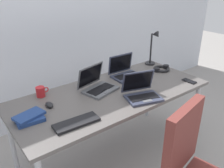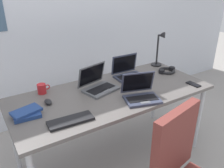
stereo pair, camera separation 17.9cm
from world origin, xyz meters
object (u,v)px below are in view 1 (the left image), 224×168
at_px(coffee_mug, 41,92).
at_px(book_stack, 29,117).
at_px(laptop_front_left, 142,93).
at_px(desk_lamp, 153,48).
at_px(cell_phone, 189,81).
at_px(laptop_center, 98,85).
at_px(headphones, 161,69).
at_px(external_keyboard, 77,123).
at_px(laptop_mid_desk, 125,72).
at_px(computer_mouse, 49,105).

bearing_deg(coffee_mug, book_stack, -124.94).
xyz_separation_m(laptop_front_left, coffee_mug, (-0.68, 0.54, 0.00)).
bearing_deg(desk_lamp, cell_phone, -95.80).
xyz_separation_m(desk_lamp, laptop_front_left, (-0.66, -0.51, -0.15)).
distance_m(laptop_center, headphones, 0.84).
distance_m(laptop_center, book_stack, 0.68).
bearing_deg(headphones, external_keyboard, -165.09).
distance_m(desk_lamp, laptop_mid_desk, 0.50).
distance_m(external_keyboard, computer_mouse, 0.35).
relative_size(laptop_front_left, laptop_center, 0.99).
distance_m(external_keyboard, coffee_mug, 0.55).
relative_size(external_keyboard, computer_mouse, 3.44).
height_order(laptop_front_left, book_stack, laptop_front_left).
bearing_deg(laptop_mid_desk, cell_phone, -49.31).
distance_m(laptop_mid_desk, headphones, 0.45).
bearing_deg(book_stack, headphones, 3.39).
xyz_separation_m(external_keyboard, headphones, (1.26, 0.34, 0.01)).
height_order(computer_mouse, coffee_mug, coffee_mug).
distance_m(desk_lamp, book_stack, 1.58).
xyz_separation_m(external_keyboard, cell_phone, (1.24, -0.04, -0.01)).
bearing_deg(cell_phone, coffee_mug, 152.97).
relative_size(laptop_front_left, cell_phone, 2.57).
relative_size(laptop_front_left, book_stack, 1.50).
bearing_deg(laptop_center, headphones, -1.48).
relative_size(desk_lamp, computer_mouse, 4.17).
distance_m(external_keyboard, cell_phone, 1.25).
bearing_deg(book_stack, external_keyboard, -44.85).
bearing_deg(book_stack, laptop_front_left, -14.96).
height_order(laptop_center, coffee_mug, laptop_center).
relative_size(laptop_front_left, laptop_mid_desk, 1.17).
height_order(desk_lamp, laptop_front_left, desk_lamp).
relative_size(desk_lamp, cell_phone, 2.94).
bearing_deg(coffee_mug, computer_mouse, -94.77).
bearing_deg(external_keyboard, laptop_front_left, 4.29).
height_order(computer_mouse, book_stack, book_stack).
height_order(external_keyboard, headphones, headphones).
relative_size(computer_mouse, coffee_mug, 0.85).
bearing_deg(laptop_center, book_stack, -170.63).
relative_size(laptop_mid_desk, computer_mouse, 3.10).
bearing_deg(laptop_center, external_keyboard, -139.92).
bearing_deg(cell_phone, laptop_center, 151.93).
bearing_deg(book_stack, desk_lamp, 9.92).
bearing_deg(laptop_front_left, desk_lamp, 37.67).
distance_m(headphones, coffee_mug, 1.31).
relative_size(external_keyboard, book_stack, 1.42).
distance_m(laptop_center, laptop_mid_desk, 0.41).
xyz_separation_m(laptop_center, book_stack, (-0.67, -0.11, -0.02)).
distance_m(laptop_mid_desk, external_keyboard, 0.94).
xyz_separation_m(laptop_center, laptop_mid_desk, (0.40, 0.09, -0.00)).
bearing_deg(computer_mouse, book_stack, -152.75).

